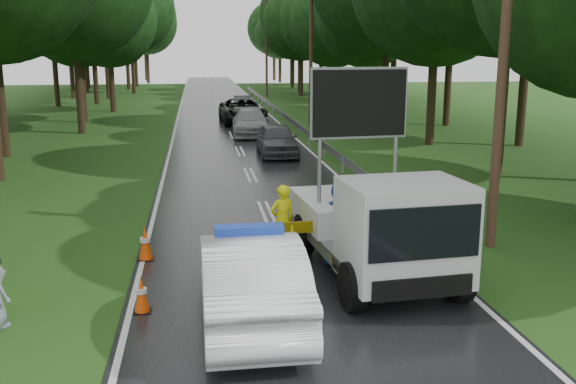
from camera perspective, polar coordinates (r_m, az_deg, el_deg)
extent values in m
plane|color=#1D4D16|center=(13.59, 0.87, -8.28)|extent=(160.00, 160.00, 0.00)
cube|color=black|center=(42.86, -5.37, 6.10)|extent=(7.00, 140.00, 0.02)
cylinder|color=gray|center=(14.49, 15.57, -5.95)|extent=(0.12, 0.12, 0.70)
cube|color=gray|center=(43.14, -0.43, 6.92)|extent=(0.05, 60.00, 0.30)
cylinder|color=#492F22|center=(16.22, 18.69, 12.52)|extent=(0.24, 0.24, 10.00)
cylinder|color=#492F22|center=(41.17, 2.06, 12.84)|extent=(0.24, 0.24, 10.00)
cylinder|color=#492F22|center=(66.93, -1.93, 12.76)|extent=(0.24, 0.24, 10.00)
cube|color=#492F22|center=(67.07, -1.95, 16.35)|extent=(1.40, 0.08, 0.08)
imported|color=silver|center=(11.67, -3.43, -7.62)|extent=(1.78, 4.97, 1.63)
cube|color=#1938A5|center=(11.39, -3.49, -3.38)|extent=(1.23, 0.35, 0.16)
cube|color=gray|center=(14.56, 6.96, -4.33)|extent=(2.69, 4.98, 0.29)
cube|color=silver|center=(15.47, 5.57, -1.52)|extent=(2.63, 2.94, 0.63)
cube|color=silver|center=(12.50, 10.26, -3.47)|extent=(2.43, 2.02, 1.94)
cube|color=black|center=(11.62, 12.11, -3.62)|extent=(2.11, 0.23, 0.97)
cube|color=black|center=(14.62, 6.36, 7.86)|extent=(2.17, 0.33, 1.48)
cylinder|color=black|center=(12.22, 5.78, -8.39)|extent=(0.40, 0.98, 0.96)
cylinder|color=black|center=(13.05, 14.91, -7.38)|extent=(0.40, 0.98, 0.96)
cylinder|color=black|center=(15.54, 1.45, -3.71)|extent=(0.40, 0.98, 0.96)
cylinder|color=black|center=(16.20, 8.91, -3.17)|extent=(0.40, 0.98, 0.96)
cube|color=#E0E90C|center=(14.22, -1.72, -5.11)|extent=(0.07, 0.07, 1.04)
cube|color=#E0E90C|center=(14.31, 0.33, -4.99)|extent=(0.07, 0.07, 1.04)
cube|color=#E0E90C|center=(14.70, 6.28, -4.59)|extent=(0.07, 0.07, 1.04)
cube|color=#E0E90C|center=(14.86, 8.19, -4.45)|extent=(0.07, 0.07, 1.04)
cube|color=#F2CC00|center=(14.35, 3.37, -3.02)|extent=(2.69, 0.22, 0.26)
imported|color=#FCFF0D|center=(15.20, -0.51, -2.55)|extent=(0.74, 0.61, 1.74)
imported|color=#1A45AD|center=(14.79, 4.69, -2.73)|extent=(1.16, 1.14, 1.89)
imported|color=#42464A|center=(29.67, -1.00, 4.67)|extent=(1.80, 4.36, 1.48)
imported|color=#909397|center=(36.73, -3.34, 6.18)|extent=(2.26, 5.13, 1.46)
imported|color=black|center=(42.67, -4.07, 7.20)|extent=(3.05, 6.08, 1.65)
imported|color=#42454A|center=(50.46, -4.06, 7.82)|extent=(1.65, 3.96, 1.27)
cube|color=black|center=(12.57, -12.82, -10.33)|extent=(0.34, 0.34, 0.03)
cone|color=#FF4908|center=(12.44, -12.90, -8.81)|extent=(0.28, 0.28, 0.71)
cube|color=black|center=(13.56, 0.05, -8.26)|extent=(0.35, 0.35, 0.03)
cone|color=#FF4908|center=(13.44, 0.05, -6.80)|extent=(0.29, 0.29, 0.72)
cube|color=black|center=(16.16, 4.42, -4.82)|extent=(0.31, 0.31, 0.03)
cone|color=#FF4908|center=(16.06, 4.44, -3.70)|extent=(0.26, 0.26, 0.65)
cube|color=black|center=(15.49, -12.50, -5.86)|extent=(0.39, 0.39, 0.03)
cone|color=#FF4908|center=(15.37, -12.57, -4.42)|extent=(0.32, 0.32, 0.80)
cube|color=black|center=(18.47, 8.68, -2.69)|extent=(0.39, 0.39, 0.03)
cone|color=#FF4908|center=(18.37, 8.72, -1.47)|extent=(0.32, 0.32, 0.79)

